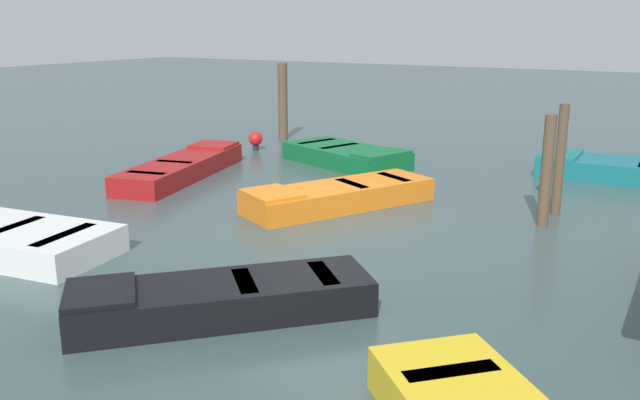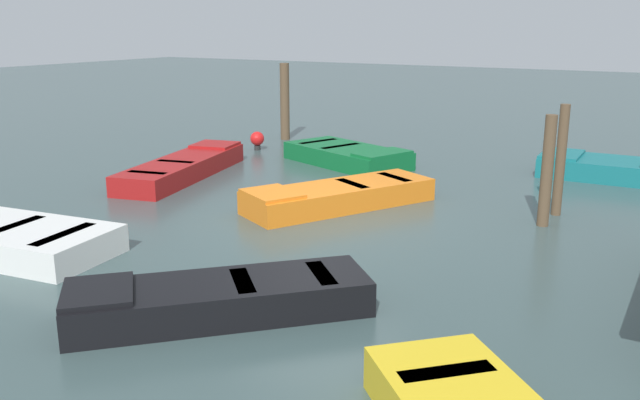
{
  "view_description": "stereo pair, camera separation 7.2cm",
  "coord_description": "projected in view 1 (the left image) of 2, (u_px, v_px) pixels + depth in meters",
  "views": [
    {
      "loc": [
        9.39,
        5.4,
        3.21
      ],
      "look_at": [
        0.0,
        0.0,
        0.35
      ],
      "focal_mm": 37.9,
      "sensor_mm": 36.0,
      "label": 1
    },
    {
      "loc": [
        9.35,
        5.46,
        3.21
      ],
      "look_at": [
        0.0,
        0.0,
        0.35
      ],
      "focal_mm": 37.9,
      "sensor_mm": 36.0,
      "label": 2
    }
  ],
  "objects": [
    {
      "name": "ground_plane",
      "position": [
        320.0,
        220.0,
        11.29
      ],
      "size": [
        80.0,
        80.0,
        0.0
      ],
      "primitive_type": "plane",
      "color": "#384C4C"
    },
    {
      "name": "mooring_piling_center",
      "position": [
        547.0,
        171.0,
        10.79
      ],
      "size": [
        0.19,
        0.19,
        1.81
      ],
      "primitive_type": "cylinder",
      "color": "brown",
      "rests_on": "ground_plane"
    },
    {
      "name": "rowboat_green",
      "position": [
        346.0,
        155.0,
        15.69
      ],
      "size": [
        2.41,
        3.34,
        0.46
      ],
      "rotation": [
        0.0,
        0.0,
        1.21
      ],
      "color": "#0F602D",
      "rests_on": "ground_plane"
    },
    {
      "name": "mooring_piling_near_right",
      "position": [
        283.0,
        102.0,
        18.81
      ],
      "size": [
        0.26,
        0.26,
        2.12
      ],
      "primitive_type": "cylinder",
      "color": "brown",
      "rests_on": "ground_plane"
    },
    {
      "name": "rowboat_black",
      "position": [
        220.0,
        298.0,
        7.56
      ],
      "size": [
        3.08,
        3.07,
        0.46
      ],
      "rotation": [
        0.0,
        0.0,
        5.5
      ],
      "color": "black",
      "rests_on": "ground_plane"
    },
    {
      "name": "rowboat_orange",
      "position": [
        338.0,
        195.0,
        12.05
      ],
      "size": [
        3.63,
        2.6,
        0.46
      ],
      "rotation": [
        0.0,
        0.0,
        5.8
      ],
      "color": "orange",
      "rests_on": "ground_plane"
    },
    {
      "name": "marker_buoy",
      "position": [
        256.0,
        139.0,
        17.41
      ],
      "size": [
        0.36,
        0.36,
        0.48
      ],
      "color": "#262626",
      "rests_on": "ground_plane"
    },
    {
      "name": "mooring_piling_far_right",
      "position": [
        560.0,
        160.0,
        11.4
      ],
      "size": [
        0.16,
        0.16,
        1.9
      ],
      "primitive_type": "cylinder",
      "color": "brown",
      "rests_on": "ground_plane"
    },
    {
      "name": "rowboat_teal",
      "position": [
        628.0,
        170.0,
        14.12
      ],
      "size": [
        1.48,
        3.65,
        0.46
      ],
      "rotation": [
        0.0,
        0.0,
        4.73
      ],
      "color": "#14666B",
      "rests_on": "ground_plane"
    },
    {
      "name": "rowboat_red",
      "position": [
        183.0,
        167.0,
        14.41
      ],
      "size": [
        4.18,
        1.94,
        0.46
      ],
      "rotation": [
        0.0,
        0.0,
        3.37
      ],
      "color": "maroon",
      "rests_on": "ground_plane"
    }
  ]
}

